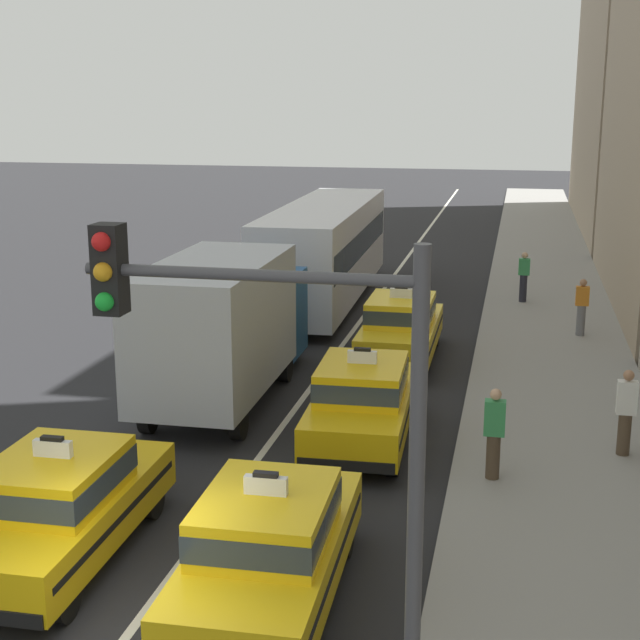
# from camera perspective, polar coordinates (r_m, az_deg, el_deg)

# --- Properties ---
(lane_stripe_left_right) EXTENTS (0.14, 80.00, 0.01)m
(lane_stripe_left_right) POSITION_cam_1_polar(r_m,az_deg,el_deg) (30.11, 3.31, 1.00)
(lane_stripe_left_right) COLOR silver
(lane_stripe_left_right) RESTS_ON ground
(sidewalk_curb) EXTENTS (4.00, 90.00, 0.15)m
(sidewalk_curb) POSITION_cam_1_polar(r_m,az_deg,el_deg) (24.91, 14.28, -1.93)
(sidewalk_curb) COLOR gray
(sidewalk_curb) RESTS_ON ground
(taxi_left_nearest) EXTENTS (1.90, 4.59, 1.96)m
(taxi_left_nearest) POSITION_cam_1_polar(r_m,az_deg,el_deg) (13.98, -15.87, -10.99)
(taxi_left_nearest) COLOR black
(taxi_left_nearest) RESTS_ON ground
(box_truck_left_second) EXTENTS (2.37, 6.99, 3.27)m
(box_truck_left_second) POSITION_cam_1_polar(r_m,az_deg,el_deg) (20.28, -5.85, -0.13)
(box_truck_left_second) COLOR black
(box_truck_left_second) RESTS_ON ground
(bus_left_third) EXTENTS (2.79, 11.26, 3.22)m
(bus_left_third) POSITION_cam_1_polar(r_m,az_deg,el_deg) (30.13, 0.30, 4.55)
(bus_left_third) COLOR black
(bus_left_third) RESTS_ON ground
(taxi_right_nearest) EXTENTS (1.93, 4.60, 1.96)m
(taxi_right_nearest) POSITION_cam_1_polar(r_m,az_deg,el_deg) (12.35, -3.21, -13.89)
(taxi_right_nearest) COLOR black
(taxi_right_nearest) RESTS_ON ground
(taxi_right_second) EXTENTS (1.99, 4.63, 1.96)m
(taxi_right_second) POSITION_cam_1_polar(r_m,az_deg,el_deg) (17.85, 2.66, -5.01)
(taxi_right_second) COLOR black
(taxi_right_second) RESTS_ON ground
(taxi_right_third) EXTENTS (1.85, 4.57, 1.96)m
(taxi_right_third) POSITION_cam_1_polar(r_m,az_deg,el_deg) (23.57, 5.06, -0.41)
(taxi_right_third) COLOR black
(taxi_right_third) RESTS_ON ground
(pedestrian_near_crosswalk) EXTENTS (0.36, 0.24, 1.63)m
(pedestrian_near_crosswalk) POSITION_cam_1_polar(r_m,az_deg,el_deg) (30.31, 12.58, 2.65)
(pedestrian_near_crosswalk) COLOR #23232D
(pedestrian_near_crosswalk) RESTS_ON sidewalk_curb
(pedestrian_mid_block) EXTENTS (0.36, 0.24, 1.63)m
(pedestrian_mid_block) POSITION_cam_1_polar(r_m,az_deg,el_deg) (17.79, 18.52, -5.46)
(pedestrian_mid_block) COLOR #473828
(pedestrian_mid_block) RESTS_ON sidewalk_curb
(pedestrian_by_storefront) EXTENTS (0.36, 0.24, 1.63)m
(pedestrian_by_storefront) POSITION_cam_1_polar(r_m,az_deg,el_deg) (16.14, 10.80, -6.95)
(pedestrian_by_storefront) COLOR #473828
(pedestrian_by_storefront) RESTS_ON sidewalk_curb
(pedestrian_trailing) EXTENTS (0.36, 0.24, 1.60)m
(pedestrian_trailing) POSITION_cam_1_polar(r_m,az_deg,el_deg) (26.36, 16.00, 0.79)
(pedestrian_trailing) COLOR slate
(pedestrian_trailing) RESTS_ON sidewalk_curb
(traffic_light_pole) EXTENTS (2.87, 0.33, 5.58)m
(traffic_light_pole) POSITION_cam_1_polar(r_m,az_deg,el_deg) (7.65, -1.18, -7.49)
(traffic_light_pole) COLOR #47474C
(traffic_light_pole) RESTS_ON ground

